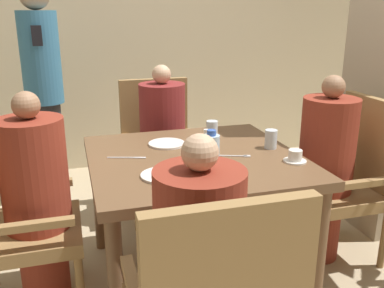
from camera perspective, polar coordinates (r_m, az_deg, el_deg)
The scene contains 21 objects.
ground_plane at distance 2.60m, azimuth 0.34°, elevation -17.10°, with size 16.00×16.00×0.00m, color tan.
wall_back at distance 4.14m, azimuth -8.06°, elevation 16.22°, with size 8.00×0.06×2.80m.
dining_table at distance 2.30m, azimuth 0.37°, elevation -3.80°, with size 1.10×1.07×0.74m.
chair_left_side at distance 2.29m, azimuth -23.56°, elevation -8.78°, with size 0.52×0.52×0.99m.
diner_in_left_chair at distance 2.25m, azimuth -19.93°, elevation -7.21°, with size 0.32×0.32×1.13m.
chair_far_side at distance 3.21m, azimuth -4.46°, elevation 0.04°, with size 0.52×0.52×0.99m.
diner_in_far_chair at distance 3.05m, azimuth -3.89°, elevation 0.25°, with size 0.32×0.32×1.12m.
chair_right_side at distance 2.76m, azimuth 19.86°, elevation -3.92°, with size 0.52×0.52×0.99m.
diner_in_right_chair at distance 2.66m, azimuth 17.36°, elevation -3.08°, with size 0.32×0.32×1.13m.
diner_in_near_chair at distance 1.61m, azimuth 0.96°, elevation -17.20°, with size 0.32×0.32×1.10m.
standing_host at distance 3.46m, azimuth -19.17°, elevation 7.10°, with size 0.29×0.32×1.70m.
plate_main_left at distance 2.00m, azimuth -3.87°, elevation -4.18°, with size 0.21×0.21×0.01m.
plate_main_right at distance 2.46m, azimuth -3.38°, elevation 0.04°, with size 0.21×0.21×0.01m.
teacup_with_saucer at distance 2.24m, azimuth 13.58°, elevation -1.67°, with size 0.12×0.12×0.06m.
water_bottle at distance 1.90m, azimuth 2.57°, elevation -1.86°, with size 0.07×0.07×0.24m.
glass_tall_near at distance 2.42m, azimuth 10.48°, elevation 0.65°, with size 0.07×0.07×0.11m.
glass_tall_mid at distance 2.57m, azimuth 2.68°, elevation 1.94°, with size 0.07×0.07×0.11m.
salt_shaker at distance 2.46m, azimuth 1.89°, elevation 1.00°, with size 0.03×0.03×0.09m.
pepper_shaker at distance 2.48m, azimuth 2.75°, elevation 1.02°, with size 0.03×0.03×0.08m.
fork_beside_plate at distance 2.27m, azimuth 5.93°, elevation -1.59°, with size 0.19×0.08×0.00m.
knife_beside_plate at distance 2.26m, azimuth -8.45°, elevation -1.81°, with size 0.20×0.07×0.00m.
Camera 1 is at (-0.62, -2.05, 1.48)m, focal length 40.00 mm.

